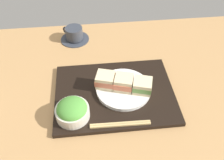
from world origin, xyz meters
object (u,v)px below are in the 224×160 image
object	(u,v)px
sandwich_far	(142,86)
salad_bowl	(72,110)
sandwich_plate	(123,89)
sandwich_near	(105,80)
sandwich_middle	(124,83)
coffee_cup	(74,34)
chopsticks_pair	(120,124)

from	to	relation	value
sandwich_far	salad_bowl	xyz separation A→B (cm)	(-25.61, -8.07, -0.77)
sandwich_plate	salad_bowl	bearing A→B (deg)	-151.83
sandwich_near	salad_bowl	bearing A→B (deg)	-135.25
sandwich_middle	coffee_cup	world-z (taller)	sandwich_middle
sandwich_near	chopsticks_pair	bearing A→B (deg)	-79.05
sandwich_plate	sandwich_near	distance (cm)	7.70
sandwich_plate	sandwich_middle	xyz separation A→B (cm)	(-0.00, 0.00, 3.37)
sandwich_plate	chopsticks_pair	size ratio (longest dim) A/B	1.02
sandwich_middle	salad_bowl	world-z (taller)	salad_bowl
sandwich_middle	chopsticks_pair	world-z (taller)	sandwich_middle
coffee_cup	chopsticks_pair	bearing A→B (deg)	-73.57
sandwich_near	chopsticks_pair	distance (cm)	18.35
sandwich_plate	sandwich_near	bearing A→B (deg)	162.40
salad_bowl	coffee_cup	world-z (taller)	salad_bowl
salad_bowl	chopsticks_pair	world-z (taller)	salad_bowl
sandwich_plate	sandwich_middle	distance (cm)	3.37
sandwich_plate	chopsticks_pair	world-z (taller)	sandwich_plate
salad_bowl	sandwich_middle	bearing A→B (deg)	28.17
salad_bowl	sandwich_far	bearing A→B (deg)	17.50
salad_bowl	coffee_cup	bearing A→B (deg)	89.50
salad_bowl	sandwich_plate	bearing A→B (deg)	28.17
sandwich_middle	sandwich_far	world-z (taller)	sandwich_middle
chopsticks_pair	coffee_cup	size ratio (longest dim) A/B	1.51
salad_bowl	chopsticks_pair	xyz separation A→B (cm)	(15.79, -5.37, -2.77)
sandwich_near	sandwich_far	xyz separation A→B (cm)	(13.23, -4.20, -0.17)
sandwich_far	salad_bowl	bearing A→B (deg)	-162.50
chopsticks_pair	coffee_cup	distance (cm)	54.40
sandwich_plate	sandwich_far	distance (cm)	7.63
sandwich_plate	sandwich_middle	world-z (taller)	sandwich_middle
sandwich_near	sandwich_far	bearing A→B (deg)	-17.60
sandwich_middle	sandwich_far	distance (cm)	6.94
sandwich_plate	coffee_cup	world-z (taller)	coffee_cup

